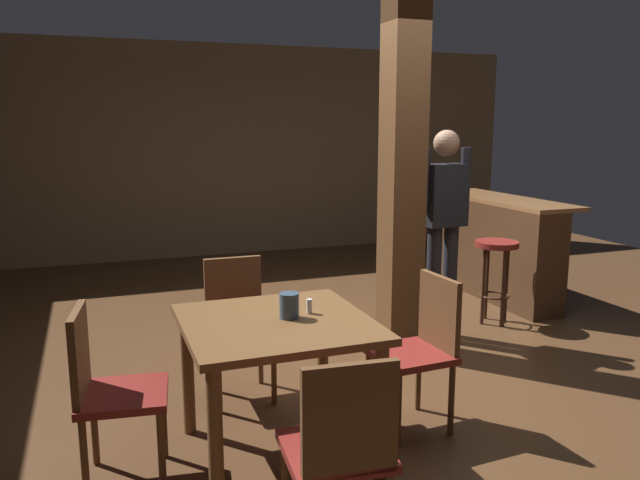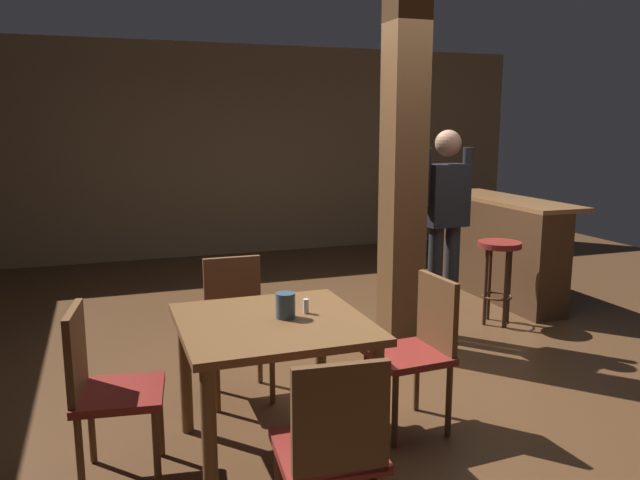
% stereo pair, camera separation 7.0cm
% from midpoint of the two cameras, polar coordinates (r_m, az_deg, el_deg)
% --- Properties ---
extents(ground_plane, '(10.80, 10.80, 0.00)m').
position_cam_midpoint_polar(ground_plane, '(4.69, 5.83, -11.62)').
color(ground_plane, '#4C301C').
extents(wall_back, '(8.00, 0.10, 2.80)m').
position_cam_midpoint_polar(wall_back, '(8.61, -7.37, 8.07)').
color(wall_back, '#756047').
rests_on(wall_back, ground_plane).
extents(pillar, '(0.28, 0.28, 2.80)m').
position_cam_midpoint_polar(pillar, '(4.82, 7.13, 6.14)').
color(pillar, brown).
rests_on(pillar, ground_plane).
extents(dining_table, '(0.96, 0.96, 0.76)m').
position_cam_midpoint_polar(dining_table, '(3.33, -4.57, -9.34)').
color(dining_table, brown).
rests_on(dining_table, ground_plane).
extents(chair_east, '(0.44, 0.44, 0.89)m').
position_cam_midpoint_polar(chair_east, '(3.72, 8.73, -9.35)').
color(chair_east, maroon).
rests_on(chair_east, ground_plane).
extents(chair_west, '(0.47, 0.47, 0.89)m').
position_cam_midpoint_polar(chair_west, '(3.31, -19.49, -12.46)').
color(chair_west, maroon).
rests_on(chair_west, ground_plane).
extents(chair_south, '(0.46, 0.46, 0.89)m').
position_cam_midpoint_polar(chair_south, '(2.61, 1.11, -18.37)').
color(chair_south, maroon).
rests_on(chair_south, ground_plane).
extents(chair_north, '(0.43, 0.43, 0.89)m').
position_cam_midpoint_polar(chair_north, '(4.15, -8.05, -7.23)').
color(chair_north, maroon).
rests_on(chair_north, ground_plane).
extents(napkin_cup, '(0.10, 0.10, 0.13)m').
position_cam_midpoint_polar(napkin_cup, '(3.30, -3.44, -6.00)').
color(napkin_cup, '#33475B').
rests_on(napkin_cup, dining_table).
extents(salt_shaker, '(0.03, 0.03, 0.08)m').
position_cam_midpoint_polar(salt_shaker, '(3.38, -1.57, -6.08)').
color(salt_shaker, silver).
rests_on(salt_shaker, dining_table).
extents(standing_person, '(0.47, 0.22, 1.72)m').
position_cam_midpoint_polar(standing_person, '(5.16, 10.87, 1.87)').
color(standing_person, black).
rests_on(standing_person, ground_plane).
extents(bar_counter, '(0.56, 1.83, 1.02)m').
position_cam_midpoint_polar(bar_counter, '(6.67, 15.19, -0.55)').
color(bar_counter, brown).
rests_on(bar_counter, ground_plane).
extents(bar_stool_near, '(0.38, 0.38, 0.75)m').
position_cam_midpoint_polar(bar_stool_near, '(5.74, 15.47, -1.84)').
color(bar_stool_near, maroon).
rests_on(bar_stool_near, ground_plane).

